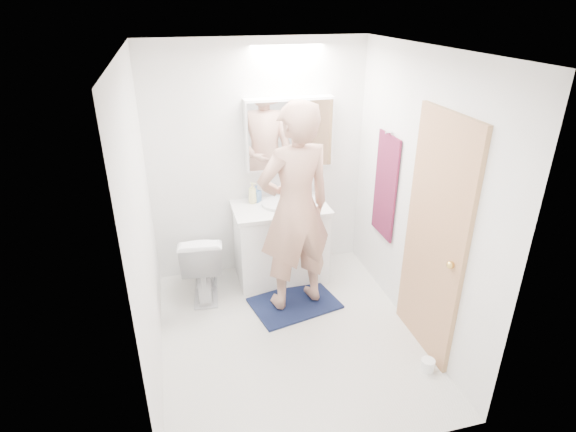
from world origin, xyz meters
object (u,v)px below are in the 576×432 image
object	(u,v)px
soap_bottle_a	(252,193)
toothbrush_cup	(301,193)
vanity_cabinet	(281,244)
medicine_cabinet	(289,133)
toilet_paper_roll	(428,365)
toilet	(203,262)
person	(295,209)
soap_bottle_b	(256,194)

from	to	relation	value
soap_bottle_a	toothbrush_cup	distance (m)	0.52
vanity_cabinet	medicine_cabinet	distance (m)	1.14
toilet_paper_roll	toilet	bearing A→B (deg)	136.58
medicine_cabinet	soap_bottle_a	bearing A→B (deg)	-171.42
soap_bottle_a	toilet	bearing A→B (deg)	-154.81
toilet_paper_roll	soap_bottle_a	bearing A→B (deg)	120.48
medicine_cabinet	person	xyz separation A→B (m)	(-0.14, -0.74, -0.48)
soap_bottle_b	toilet_paper_roll	world-z (taller)	soap_bottle_b
medicine_cabinet	soap_bottle_a	world-z (taller)	medicine_cabinet
medicine_cabinet	soap_bottle_b	size ratio (longest dim) A/B	5.22
vanity_cabinet	person	distance (m)	0.83
vanity_cabinet	toilet	xyz separation A→B (m)	(-0.82, -0.11, -0.03)
vanity_cabinet	toilet_paper_roll	bearing A→B (deg)	-63.92
person	medicine_cabinet	bearing A→B (deg)	-112.93
soap_bottle_a	toothbrush_cup	size ratio (longest dim) A/B	1.99
soap_bottle_b	toothbrush_cup	distance (m)	0.47
vanity_cabinet	toilet_paper_roll	size ratio (longest dim) A/B	8.18
vanity_cabinet	soap_bottle_a	xyz separation A→B (m)	(-0.25, 0.15, 0.54)
medicine_cabinet	toilet_paper_roll	size ratio (longest dim) A/B	8.00
vanity_cabinet	toilet_paper_roll	distance (m)	1.87
soap_bottle_a	toilet_paper_roll	xyz separation A→B (m)	(1.06, -1.80, -0.88)
person	soap_bottle_a	size ratio (longest dim) A/B	8.86
vanity_cabinet	toilet	size ratio (longest dim) A/B	1.26
toothbrush_cup	toilet	bearing A→B (deg)	-165.73
vanity_cabinet	person	size ratio (longest dim) A/B	0.46
vanity_cabinet	soap_bottle_a	distance (m)	0.61
person	soap_bottle_a	xyz separation A→B (m)	(-0.26, 0.68, -0.09)
person	soap_bottle_b	distance (m)	0.75
person	toilet_paper_roll	bearing A→B (deg)	113.17
soap_bottle_b	toothbrush_cup	xyz separation A→B (m)	(0.47, -0.02, -0.03)
soap_bottle_a	toothbrush_cup	bearing A→B (deg)	1.11
vanity_cabinet	toothbrush_cup	bearing A→B (deg)	31.04
soap_bottle_b	medicine_cabinet	bearing A→B (deg)	4.88
vanity_cabinet	soap_bottle_b	xyz separation A→B (m)	(-0.21, 0.18, 0.51)
vanity_cabinet	soap_bottle_b	world-z (taller)	soap_bottle_b
soap_bottle_b	toilet_paper_roll	xyz separation A→B (m)	(1.01, -1.83, -0.85)
toothbrush_cup	toilet_paper_roll	world-z (taller)	toothbrush_cup
toilet	toothbrush_cup	xyz separation A→B (m)	(1.08, 0.28, 0.51)
toilet	person	size ratio (longest dim) A/B	0.37
medicine_cabinet	soap_bottle_b	distance (m)	0.69
medicine_cabinet	toilet_paper_roll	distance (m)	2.45
vanity_cabinet	person	world-z (taller)	person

